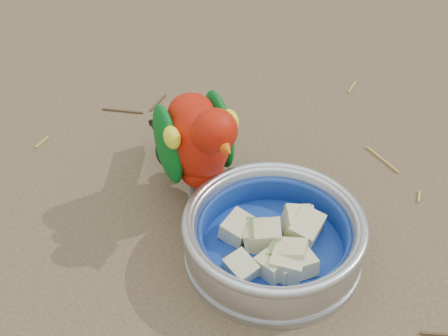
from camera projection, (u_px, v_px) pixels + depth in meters
ground at (306, 276)px, 0.71m from camera, size 60.00×60.00×0.00m
food_bowl at (273, 252)px, 0.73m from camera, size 0.21×0.21×0.02m
bowl_wall at (274, 234)px, 0.71m from camera, size 0.21×0.21×0.04m
fruit_wedges at (274, 239)px, 0.71m from camera, size 0.12×0.12×0.03m
lory_parrot at (198, 149)px, 0.76m from camera, size 0.14×0.21×0.16m
ground_debris at (251, 260)px, 0.72m from camera, size 0.90×0.80×0.01m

